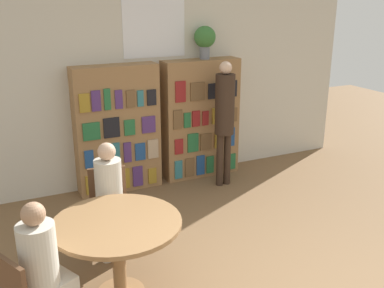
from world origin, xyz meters
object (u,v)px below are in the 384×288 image
(bookshelf_left, at_px, (117,130))
(chair_left_side, at_px, (109,205))
(bookshelf_right, at_px, (201,119))
(flower_vase, at_px, (205,39))
(seated_reader_right, at_px, (44,264))
(librarian_standing, at_px, (225,112))
(seated_reader_left, at_px, (109,193))
(reading_table, at_px, (117,235))

(bookshelf_left, distance_m, chair_left_side, 1.57)
(bookshelf_left, xyz_separation_m, bookshelf_right, (1.27, 0.00, 0.00))
(flower_vase, xyz_separation_m, seated_reader_right, (-2.69, -2.64, -1.35))
(bookshelf_right, bearing_deg, chair_left_side, -141.67)
(bookshelf_left, bearing_deg, seated_reader_right, -117.13)
(bookshelf_right, height_order, seated_reader_right, bookshelf_right)
(flower_vase, relative_size, librarian_standing, 0.26)
(seated_reader_left, relative_size, librarian_standing, 0.69)
(seated_reader_left, height_order, seated_reader_right, seated_reader_left)
(flower_vase, bearing_deg, bookshelf_right, -175.56)
(librarian_standing, bearing_deg, bookshelf_left, 160.26)
(chair_left_side, height_order, seated_reader_right, seated_reader_right)
(flower_vase, bearing_deg, bookshelf_left, -179.79)
(seated_reader_right, bearing_deg, bookshelf_right, 109.42)
(flower_vase, bearing_deg, seated_reader_right, -135.47)
(flower_vase, bearing_deg, chair_left_side, -142.51)
(bookshelf_left, height_order, librarian_standing, librarian_standing)
(seated_reader_left, bearing_deg, librarian_standing, -140.38)
(bookshelf_right, relative_size, seated_reader_left, 1.43)
(flower_vase, xyz_separation_m, reading_table, (-2.03, -2.33, -1.42))
(bookshelf_right, relative_size, seated_reader_right, 1.44)
(bookshelf_right, height_order, librarian_standing, librarian_standing)
(reading_table, distance_m, seated_reader_right, 0.74)
(bookshelf_left, distance_m, flower_vase, 1.77)
(bookshelf_right, relative_size, reading_table, 1.53)
(bookshelf_left, relative_size, bookshelf_right, 1.00)
(chair_left_side, xyz_separation_m, seated_reader_right, (-0.82, -1.21, 0.21))
(bookshelf_left, distance_m, reading_table, 2.44)
(bookshelf_left, xyz_separation_m, seated_reader_left, (-0.56, -1.60, -0.18))
(bookshelf_right, xyz_separation_m, seated_reader_left, (-1.84, -1.60, -0.18))
(flower_vase, relative_size, chair_left_side, 0.53)
(chair_left_side, bearing_deg, flower_vase, -132.23)
(seated_reader_left, height_order, librarian_standing, librarian_standing)
(bookshelf_right, distance_m, librarian_standing, 0.55)
(bookshelf_left, xyz_separation_m, reading_table, (-0.69, -2.32, -0.26))
(flower_vase, relative_size, seated_reader_left, 0.38)
(librarian_standing, bearing_deg, chair_left_side, -154.32)
(seated_reader_right, bearing_deg, flower_vase, 108.81)
(reading_table, xyz_separation_m, chair_left_side, (0.16, 0.90, -0.14))
(bookshelf_left, xyz_separation_m, seated_reader_right, (-1.35, -2.64, -0.18))
(bookshelf_left, relative_size, seated_reader_right, 1.44)
(bookshelf_right, xyz_separation_m, seated_reader_right, (-2.63, -2.64, -0.18))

